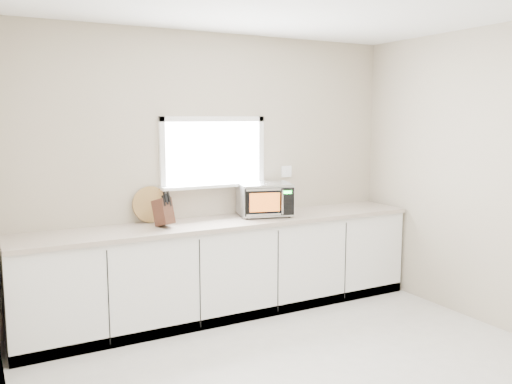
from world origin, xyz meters
TOP-DOWN VIEW (x-y plane):
  - back_wall at (0.00, 2.00)m, footprint 4.00×0.17m
  - cabinets at (0.00, 1.70)m, footprint 3.92×0.60m
  - countertop at (0.00, 1.69)m, footprint 3.92×0.64m
  - microwave at (0.44, 1.73)m, footprint 0.59×0.51m
  - knife_block at (-0.63, 1.68)m, footprint 0.17×0.25m
  - cutting_board at (-0.66, 1.94)m, footprint 0.34×0.08m
  - coffee_grinder at (0.61, 1.77)m, footprint 0.13×0.13m

SIDE VIEW (x-z plane):
  - cabinets at x=0.00m, z-range 0.00..0.88m
  - countertop at x=0.00m, z-range 0.88..0.92m
  - coffee_grinder at x=0.61m, z-range 0.92..1.12m
  - knife_block at x=-0.63m, z-range 0.90..1.22m
  - cutting_board at x=-0.66m, z-range 0.92..1.26m
  - microwave at x=0.44m, z-range 0.93..1.25m
  - back_wall at x=0.00m, z-range 0.01..2.71m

